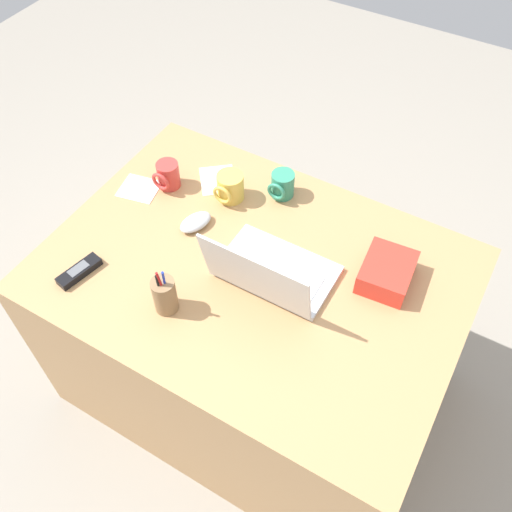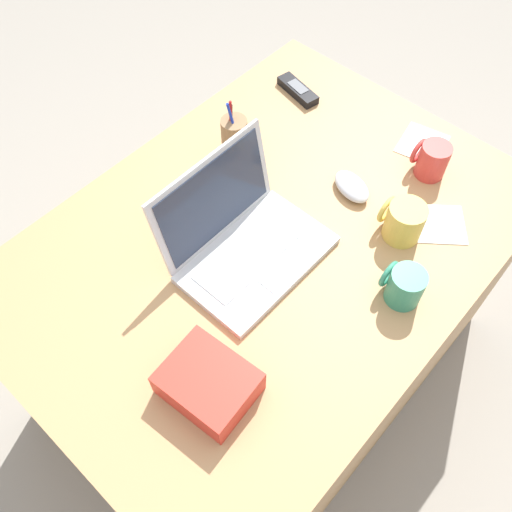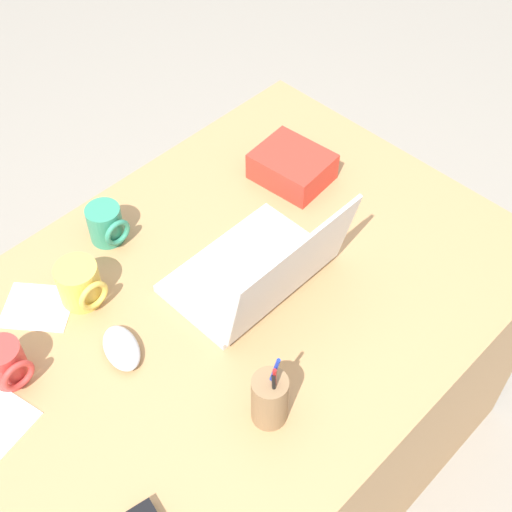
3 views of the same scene
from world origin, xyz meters
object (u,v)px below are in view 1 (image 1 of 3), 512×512
coffee_mug_tall (230,187)px  cordless_phone (79,271)px  coffee_mug_white (282,185)px  pen_holder (165,295)px  computer_mouse (196,222)px  snack_bag (387,272)px  coffee_mug_spare (168,175)px  laptop (270,272)px

coffee_mug_tall → cordless_phone: 0.55m
coffee_mug_white → pen_holder: pen_holder is taller
computer_mouse → snack_bag: snack_bag is taller
computer_mouse → coffee_mug_spare: 0.21m
computer_mouse → coffee_mug_spare: size_ratio=1.21×
cordless_phone → pen_holder: pen_holder is taller
coffee_mug_white → coffee_mug_tall: (0.14, 0.10, 0.00)m
cordless_phone → coffee_mug_spare: bearing=-91.3°
snack_bag → coffee_mug_tall: bearing=-6.1°
pen_holder → laptop: bearing=-133.0°
laptop → computer_mouse: 0.33m
coffee_mug_tall → pen_holder: size_ratio=0.56×
coffee_mug_spare → pen_holder: (-0.29, 0.41, 0.01)m
coffee_mug_tall → snack_bag: 0.58m
laptop → coffee_mug_spare: bearing=-20.3°
coffee_mug_tall → snack_bag: bearing=173.9°
computer_mouse → coffee_mug_tall: 0.17m
coffee_mug_white → cordless_phone: 0.70m
cordless_phone → coffee_mug_tall: bearing=-113.9°
coffee_mug_white → coffee_mug_spare: size_ratio=0.96×
laptop → coffee_mug_white: bearing=-67.1°
laptop → coffee_mug_white: 0.37m
coffee_mug_white → coffee_mug_tall: bearing=34.4°
cordless_phone → snack_bag: (-0.80, -0.44, 0.02)m
coffee_mug_spare → cordless_phone: (0.01, 0.44, -0.04)m
coffee_mug_spare → snack_bag: (-0.79, 0.01, -0.01)m
laptop → cordless_phone: 0.57m
coffee_mug_spare → cordless_phone: size_ratio=0.64×
computer_mouse → snack_bag: bearing=-152.3°
cordless_phone → coffee_mug_white: bearing=-121.4°
coffee_mug_white → pen_holder: size_ratio=0.50×
cordless_phone → snack_bag: 0.91m
computer_mouse → coffee_mug_white: bearing=-105.0°
coffee_mug_white → pen_holder: 0.57m
laptop → coffee_mug_spare: laptop is taller
laptop → pen_holder: size_ratio=1.90×
snack_bag → computer_mouse: bearing=9.6°
laptop → computer_mouse: (0.32, -0.08, -0.03)m
coffee_mug_white → coffee_mug_spare: bearing=23.6°
laptop → snack_bag: laptop is taller
coffee_mug_spare → cordless_phone: bearing=88.7°
coffee_mug_spare → snack_bag: coffee_mug_spare is taller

